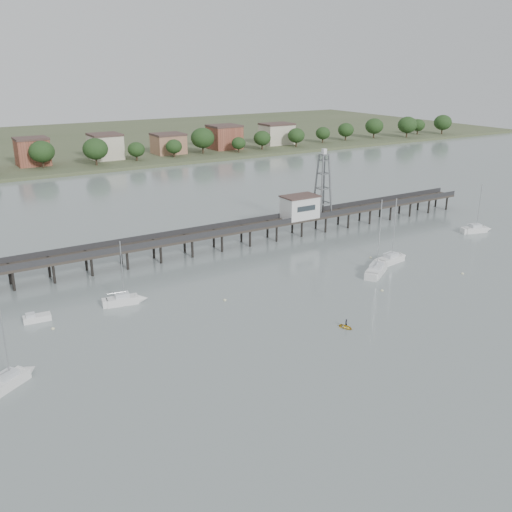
{
  "coord_description": "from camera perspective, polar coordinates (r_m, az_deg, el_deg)",
  "views": [
    {
      "loc": [
        -50.6,
        -43.92,
        38.59
      ],
      "look_at": [
        2.08,
        42.0,
        4.0
      ],
      "focal_mm": 40.0,
      "sensor_mm": 36.0,
      "label": 1
    }
  ],
  "objects": [
    {
      "name": "far_shore",
      "position": [
        290.49,
        -21.49,
        10.21
      ],
      "size": [
        500.0,
        170.0,
        10.4
      ],
      "color": "#475133",
      "rests_on": "ground"
    },
    {
      "name": "sailboat_e",
      "position": [
        145.56,
        21.4,
        2.5
      ],
      "size": [
        7.68,
        4.04,
        12.27
      ],
      "rotation": [
        0.0,
        0.0,
        -0.27
      ],
      "color": "silver",
      "rests_on": "ground"
    },
    {
      "name": "pier_building",
      "position": [
        132.42,
        4.41,
        4.94
      ],
      "size": [
        8.4,
        5.4,
        5.3
      ],
      "color": "silver",
      "rests_on": "ground"
    },
    {
      "name": "sailboat_a",
      "position": [
        79.69,
        -22.96,
        -11.15
      ],
      "size": [
        7.21,
        5.96,
        12.18
      ],
      "rotation": [
        0.0,
        0.0,
        0.61
      ],
      "color": "silver",
      "rests_on": "ground"
    },
    {
      "name": "mooring_buoys",
      "position": [
        102.75,
        5.53,
        -3.16
      ],
      "size": [
        72.93,
        17.18,
        0.39
      ],
      "color": "beige",
      "rests_on": "ground"
    },
    {
      "name": "lattice_tower",
      "position": [
        135.26,
        6.71,
        7.09
      ],
      "size": [
        3.2,
        3.2,
        15.5
      ],
      "color": "slate",
      "rests_on": "ground"
    },
    {
      "name": "sailboat_c",
      "position": [
        112.78,
        12.14,
        -1.17
      ],
      "size": [
        9.28,
        7.31,
        15.25
      ],
      "rotation": [
        0.0,
        0.0,
        0.57
      ],
      "color": "silver",
      "rests_on": "ground"
    },
    {
      "name": "sailboat_b",
      "position": [
        98.12,
        -12.66,
        -4.29
      ],
      "size": [
        7.13,
        3.09,
        11.52
      ],
      "rotation": [
        0.0,
        0.0,
        -0.16
      ],
      "color": "silver",
      "rests_on": "ground"
    },
    {
      "name": "dinghy_occupant",
      "position": [
        88.65,
        8.97,
        -7.11
      ],
      "size": [
        0.62,
        1.27,
        0.29
      ],
      "primitive_type": "imported",
      "rotation": [
        0.0,
        0.0,
        3.29
      ],
      "color": "black",
      "rests_on": "ground"
    },
    {
      "name": "sailboat_d",
      "position": [
        118.93,
        13.69,
        -0.22
      ],
      "size": [
        8.73,
        3.69,
        13.95
      ],
      "rotation": [
        0.0,
        0.0,
        0.15
      ],
      "color": "silver",
      "rests_on": "ground"
    },
    {
      "name": "ground_plane",
      "position": [
        77.32,
        15.46,
        -11.76
      ],
      "size": [
        500.0,
        500.0,
        0.0
      ],
      "primitive_type": "plane",
      "color": "gray",
      "rests_on": "ground"
    },
    {
      "name": "pier",
      "position": [
        120.71,
        -5.32,
        2.11
      ],
      "size": [
        150.0,
        5.0,
        5.5
      ],
      "color": "#2D2823",
      "rests_on": "ground"
    },
    {
      "name": "yellow_dinghy",
      "position": [
        88.65,
        8.97,
        -7.11
      ],
      "size": [
        1.69,
        0.85,
        2.27
      ],
      "primitive_type": "imported",
      "rotation": [
        0.0,
        0.0,
        0.24
      ],
      "color": "gold",
      "rests_on": "ground"
    },
    {
      "name": "white_tender",
      "position": [
        95.9,
        -21.12,
        -5.82
      ],
      "size": [
        4.25,
        2.06,
        1.6
      ],
      "rotation": [
        0.0,
        0.0,
        -0.09
      ],
      "color": "silver",
      "rests_on": "ground"
    }
  ]
}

